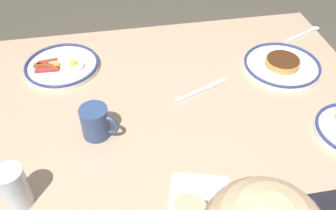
{
  "coord_description": "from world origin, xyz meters",
  "views": [
    {
      "loc": [
        0.17,
        0.9,
        1.56
      ],
      "look_at": [
        0.01,
        0.04,
        0.76
      ],
      "focal_mm": 40.23,
      "sensor_mm": 36.0,
      "label": 1
    }
  ],
  "objects_px": {
    "coffee_mug": "(96,122)",
    "drinking_glass": "(15,189)",
    "butter_knife": "(202,90)",
    "plate_near_main": "(62,66)",
    "paper_napkin": "(199,197)",
    "plate_center_pancakes": "(282,65)",
    "tea_spoon": "(307,32)"
  },
  "relations": [
    {
      "from": "plate_center_pancakes",
      "to": "coffee_mug",
      "type": "distance_m",
      "value": 0.71
    },
    {
      "from": "drinking_glass",
      "to": "tea_spoon",
      "type": "height_order",
      "value": "drinking_glass"
    },
    {
      "from": "drinking_glass",
      "to": "tea_spoon",
      "type": "bearing_deg",
      "value": -150.06
    },
    {
      "from": "plate_center_pancakes",
      "to": "butter_knife",
      "type": "height_order",
      "value": "plate_center_pancakes"
    },
    {
      "from": "butter_knife",
      "to": "tea_spoon",
      "type": "bearing_deg",
      "value": -151.62
    },
    {
      "from": "plate_near_main",
      "to": "plate_center_pancakes",
      "type": "relative_size",
      "value": 0.97
    },
    {
      "from": "coffee_mug",
      "to": "tea_spoon",
      "type": "relative_size",
      "value": 0.6
    },
    {
      "from": "coffee_mug",
      "to": "butter_knife",
      "type": "bearing_deg",
      "value": -158.54
    },
    {
      "from": "plate_near_main",
      "to": "paper_napkin",
      "type": "xyz_separation_m",
      "value": [
        -0.36,
        0.63,
        -0.01
      ]
    },
    {
      "from": "plate_center_pancakes",
      "to": "paper_napkin",
      "type": "distance_m",
      "value": 0.65
    },
    {
      "from": "plate_near_main",
      "to": "paper_napkin",
      "type": "distance_m",
      "value": 0.73
    },
    {
      "from": "plate_near_main",
      "to": "butter_knife",
      "type": "height_order",
      "value": "plate_near_main"
    },
    {
      "from": "coffee_mug",
      "to": "butter_knife",
      "type": "xyz_separation_m",
      "value": [
        -0.36,
        -0.14,
        -0.05
      ]
    },
    {
      "from": "paper_napkin",
      "to": "butter_knife",
      "type": "xyz_separation_m",
      "value": [
        -0.11,
        -0.42,
        0.0
      ]
    },
    {
      "from": "tea_spoon",
      "to": "plate_near_main",
      "type": "bearing_deg",
      "value": 3.83
    },
    {
      "from": "plate_near_main",
      "to": "butter_knife",
      "type": "relative_size",
      "value": 1.3
    },
    {
      "from": "coffee_mug",
      "to": "butter_knife",
      "type": "distance_m",
      "value": 0.39
    },
    {
      "from": "paper_napkin",
      "to": "butter_knife",
      "type": "relative_size",
      "value": 0.72
    },
    {
      "from": "coffee_mug",
      "to": "butter_knife",
      "type": "relative_size",
      "value": 0.54
    },
    {
      "from": "drinking_glass",
      "to": "plate_center_pancakes",
      "type": "bearing_deg",
      "value": -154.84
    },
    {
      "from": "plate_center_pancakes",
      "to": "paper_napkin",
      "type": "relative_size",
      "value": 1.86
    },
    {
      "from": "coffee_mug",
      "to": "drinking_glass",
      "type": "relative_size",
      "value": 0.91
    },
    {
      "from": "plate_near_main",
      "to": "tea_spoon",
      "type": "xyz_separation_m",
      "value": [
        -0.99,
        -0.07,
        -0.01
      ]
    },
    {
      "from": "butter_knife",
      "to": "plate_center_pancakes",
      "type": "bearing_deg",
      "value": -167.46
    },
    {
      "from": "butter_knife",
      "to": "tea_spoon",
      "type": "height_order",
      "value": "tea_spoon"
    },
    {
      "from": "drinking_glass",
      "to": "butter_knife",
      "type": "height_order",
      "value": "drinking_glass"
    },
    {
      "from": "coffee_mug",
      "to": "drinking_glass",
      "type": "height_order",
      "value": "drinking_glass"
    },
    {
      "from": "coffee_mug",
      "to": "drinking_glass",
      "type": "distance_m",
      "value": 0.29
    },
    {
      "from": "plate_near_main",
      "to": "plate_center_pancakes",
      "type": "height_order",
      "value": "plate_center_pancakes"
    },
    {
      "from": "drinking_glass",
      "to": "butter_knife",
      "type": "xyz_separation_m",
      "value": [
        -0.57,
        -0.35,
        -0.05
      ]
    },
    {
      "from": "plate_near_main",
      "to": "coffee_mug",
      "type": "xyz_separation_m",
      "value": [
        -0.11,
        0.36,
        0.04
      ]
    },
    {
      "from": "plate_near_main",
      "to": "paper_napkin",
      "type": "relative_size",
      "value": 1.8
    }
  ]
}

